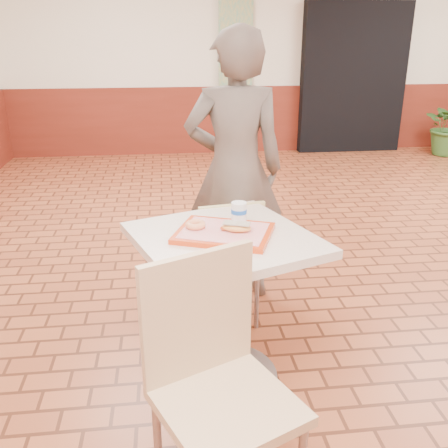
{
  "coord_description": "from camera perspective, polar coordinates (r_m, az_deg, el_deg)",
  "views": [
    {
      "loc": [
        -1.68,
        -2.7,
        1.77
      ],
      "look_at": [
        -1.42,
        -0.48,
        0.91
      ],
      "focal_mm": 40.0,
      "sensor_mm": 36.0,
      "label": 1
    }
  ],
  "objects": [
    {
      "name": "main_table",
      "position": [
        2.54,
        -0.0,
        -7.11
      ],
      "size": [
        0.8,
        0.8,
        0.85
      ],
      "rotation": [
        0.0,
        0.0,
        0.36
      ],
      "color": "beige",
      "rests_on": "ground"
    },
    {
      "name": "corridor_doorway",
      "position": [
        8.14,
        14.53,
        15.76
      ],
      "size": [
        1.6,
        0.22,
        2.2
      ],
      "primitive_type": "cube",
      "color": "black",
      "rests_on": "ground"
    },
    {
      "name": "chair_main_back",
      "position": [
        3.08,
        0.3,
        -3.78
      ],
      "size": [
        0.45,
        0.45,
        0.85
      ],
      "rotation": [
        0.0,
        0.0,
        3.31
      ],
      "color": "#DDCD84",
      "rests_on": "ground"
    },
    {
      "name": "promo_poster",
      "position": [
        7.72,
        1.35,
        19.85
      ],
      "size": [
        0.5,
        0.03,
        1.2
      ],
      "primitive_type": "cube",
      "color": "gray",
      "rests_on": "wainscot_band"
    },
    {
      "name": "long_john_donut",
      "position": [
        2.39,
        1.37,
        -0.38
      ],
      "size": [
        0.16,
        0.12,
        0.05
      ],
      "rotation": [
        0.0,
        0.0,
        -0.35
      ],
      "color": "#EF9B46",
      "rests_on": "serving_tray"
    },
    {
      "name": "paper_cup",
      "position": [
        2.51,
        1.72,
        1.41
      ],
      "size": [
        0.08,
        0.08,
        0.1
      ],
      "rotation": [
        0.0,
        0.0,
        0.02
      ],
      "color": "silver",
      "rests_on": "serving_tray"
    },
    {
      "name": "chair_main_front",
      "position": [
        1.96,
        -1.0,
        -16.75
      ],
      "size": [
        0.62,
        0.62,
        1.02
      ],
      "rotation": [
        0.0,
        0.0,
        0.43
      ],
      "color": "tan",
      "rests_on": "ground"
    },
    {
      "name": "serving_tray",
      "position": [
        2.41,
        0.0,
        -1.03
      ],
      "size": [
        0.45,
        0.35,
        0.03
      ],
      "rotation": [
        0.0,
        0.0,
        -0.37
      ],
      "color": "red",
      "rests_on": "main_table"
    },
    {
      "name": "customer",
      "position": [
        3.34,
        1.24,
        6.18
      ],
      "size": [
        0.68,
        0.45,
        1.82
      ],
      "primitive_type": "imported",
      "rotation": [
        0.0,
        0.0,
        3.11
      ],
      "color": "brown",
      "rests_on": "ground"
    },
    {
      "name": "wainscot_band",
      "position": [
        3.43,
        23.19,
        -2.44
      ],
      "size": [
        8.0,
        10.0,
        1.0
      ],
      "color": "maroon",
      "rests_on": "ground"
    },
    {
      "name": "ring_donut",
      "position": [
        2.44,
        -3.29,
        -0.07
      ],
      "size": [
        0.11,
        0.11,
        0.03
      ],
      "primitive_type": "torus",
      "rotation": [
        0.0,
        0.0,
        -0.13
      ],
      "color": "#F48E59",
      "rests_on": "serving_tray"
    }
  ]
}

